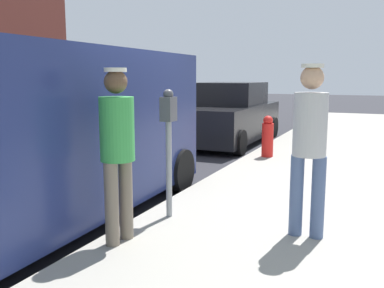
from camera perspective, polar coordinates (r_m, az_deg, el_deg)
ground_plane at (r=6.24m, az=-12.69°, el=-8.10°), size 80.00×80.00×0.00m
sidewalk_slab at (r=5.06m, az=21.73°, el=-11.75°), size 5.00×32.00×0.15m
parking_meter_near at (r=4.99m, az=-3.15°, el=1.71°), size 0.14×0.18×1.52m
pedestrian_in_green at (r=4.26m, az=-9.93°, el=-0.01°), size 0.34×0.36×1.75m
pedestrian_in_gray at (r=4.51m, az=15.42°, el=0.65°), size 0.36×0.34×1.79m
parked_van at (r=5.44m, az=-20.03°, el=1.50°), size 2.25×5.25×2.15m
parked_sedan_ahead at (r=11.74m, az=4.85°, el=3.77°), size 1.97×4.41×1.65m
fire_hydrant at (r=9.04m, az=10.06°, el=0.95°), size 0.24×0.24×0.86m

